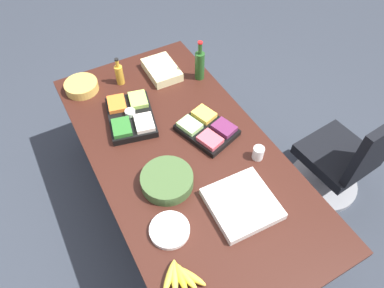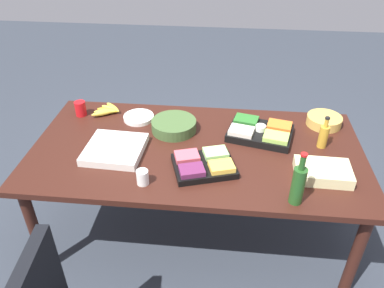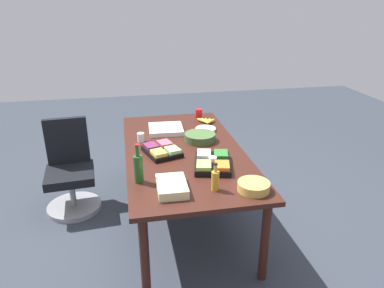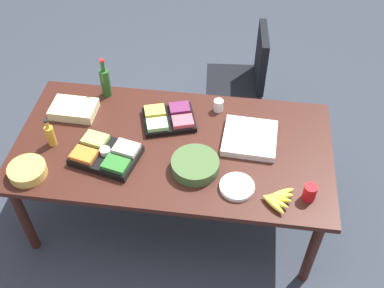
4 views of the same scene
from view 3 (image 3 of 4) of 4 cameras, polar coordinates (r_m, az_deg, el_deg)
ground_plane at (r=3.78m, az=-1.24°, el=-11.37°), size 10.00×10.00×0.00m
conference_table at (r=3.45m, az=-1.34°, el=-1.86°), size 2.16×1.10×0.75m
office_chair at (r=3.97m, az=-18.81°, el=-4.95°), size 0.56×0.56×0.95m
veggie_tray at (r=3.07m, az=3.31°, el=-2.96°), size 0.48×0.39×0.09m
pizza_box at (r=3.87m, az=-4.20°, el=2.37°), size 0.38×0.38×0.05m
dressing_bottle at (r=2.68m, az=3.74°, el=-5.74°), size 0.08×0.08×0.22m
paper_plate_stack at (r=3.89m, az=2.19°, el=2.36°), size 0.23×0.23×0.03m
chip_bowl at (r=2.73m, az=9.82°, el=-6.69°), size 0.27×0.27×0.07m
fruit_platter at (r=3.32m, az=-4.86°, el=-1.01°), size 0.43×0.38×0.07m
red_solo_cup at (r=4.29m, az=1.09°, el=4.86°), size 0.10×0.10×0.11m
sheet_cake at (r=2.70m, az=-3.25°, el=-6.78°), size 0.33×0.23×0.07m
wine_bottle at (r=2.80m, az=-8.55°, el=-3.78°), size 0.08×0.08×0.32m
salad_bowl at (r=3.60m, az=1.27°, el=1.09°), size 0.33×0.33×0.08m
paper_cup at (r=3.62m, az=-8.18°, el=1.07°), size 0.08×0.08×0.09m
banana_bunch at (r=4.13m, az=2.31°, el=3.72°), size 0.21×0.22×0.04m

